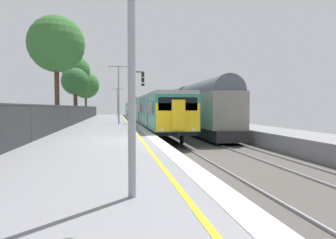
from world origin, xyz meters
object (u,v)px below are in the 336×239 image
platform_lamp_far (117,100)px  platform_lamp_near (131,27)px  signal_gantry (137,91)px  background_tree_right (57,46)px  background_tree_back (85,86)px  platform_lamp_mid (119,89)px  commuter_train_at_platform (140,110)px  background_tree_centre (76,71)px  speed_limit_sign (135,106)px  freight_train_adjacent_track (168,107)px  background_tree_left (74,82)px

platform_lamp_far → platform_lamp_near: bearing=-90.0°
signal_gantry → background_tree_right: size_ratio=0.59×
signal_gantry → background_tree_back: bearing=107.8°
signal_gantry → platform_lamp_mid: bearing=-148.1°
signal_gantry → commuter_train_at_platform: bearing=84.3°
signal_gantry → background_tree_centre: 16.01m
platform_lamp_far → background_tree_centre: 12.98m
signal_gantry → speed_limit_sign: signal_gantry is taller
freight_train_adjacent_track → platform_lamp_near: (-7.39, -40.18, 1.37)m
speed_limit_sign → background_tree_right: bearing=-152.8°
freight_train_adjacent_track → background_tree_left: size_ratio=8.28×
freight_train_adjacent_track → signal_gantry: bearing=-112.5°
platform_lamp_mid → background_tree_left: background_tree_left is taller
background_tree_right → background_tree_centre: bearing=92.7°
platform_lamp_near → background_tree_left: background_tree_left is taller
speed_limit_sign → background_tree_centre: background_tree_centre is taller
platform_lamp_near → background_tree_left: (-5.09, 32.99, 1.53)m
platform_lamp_mid → platform_lamp_far: bearing=90.0°
commuter_train_at_platform → freight_train_adjacent_track: size_ratio=1.13×
signal_gantry → background_tree_centre: background_tree_centre is taller
freight_train_adjacent_track → signal_gantry: 14.42m
signal_gantry → platform_lamp_near: signal_gantry is taller
platform_lamp_near → freight_train_adjacent_track: bearing=79.6°
commuter_train_at_platform → signal_gantry: 15.18m
signal_gantry → platform_lamp_near: (-1.90, -26.95, -0.27)m
freight_train_adjacent_track → signal_gantry: signal_gantry is taller
background_tree_right → background_tree_back: background_tree_right is taller
speed_limit_sign → background_tree_left: (-6.63, 8.55, 2.87)m
commuter_train_at_platform → background_tree_centre: (-9.23, -1.38, 5.43)m
freight_train_adjacent_track → background_tree_centre: 14.17m
freight_train_adjacent_track → background_tree_back: 16.35m
background_tree_back → freight_train_adjacent_track: bearing=-36.7°
platform_lamp_far → background_tree_centre: background_tree_centre is taller
background_tree_left → background_tree_right: background_tree_right is taller
background_tree_left → background_tree_right: bearing=-89.2°
commuter_train_at_platform → speed_limit_sign: 17.58m
commuter_train_at_platform → background_tree_centre: size_ratio=6.67×
background_tree_back → commuter_train_at_platform: bearing=-41.6°
speed_limit_sign → platform_lamp_mid: platform_lamp_mid is taller
freight_train_adjacent_track → background_tree_back: bearing=143.3°
commuter_train_at_platform → platform_lamp_mid: 16.64m
signal_gantry → platform_lamp_far: bearing=94.4°
platform_lamp_near → background_tree_centre: (-5.85, 40.54, 3.66)m
freight_train_adjacent_track → background_tree_right: (-12.31, -19.07, 4.93)m
freight_train_adjacent_track → commuter_train_at_platform: bearing=156.5°
speed_limit_sign → background_tree_centre: 18.41m
freight_train_adjacent_track → platform_lamp_near: 40.88m
background_tree_left → background_tree_back: 16.74m
commuter_train_at_platform → background_tree_back: size_ratio=7.62×
freight_train_adjacent_track → background_tree_centre: size_ratio=5.91×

